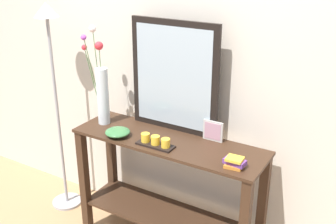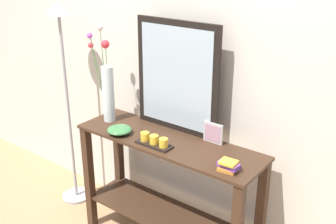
{
  "view_description": "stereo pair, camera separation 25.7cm",
  "coord_description": "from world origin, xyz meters",
  "px_view_note": "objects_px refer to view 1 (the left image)",
  "views": [
    {
      "loc": [
        1.22,
        -2.05,
        2.01
      ],
      "look_at": [
        0.0,
        0.0,
        1.03
      ],
      "focal_mm": 44.19,
      "sensor_mm": 36.0,
      "label": 1
    },
    {
      "loc": [
        1.44,
        -1.9,
        2.01
      ],
      "look_at": [
        0.0,
        0.0,
        1.03
      ],
      "focal_mm": 44.19,
      "sensor_mm": 36.0,
      "label": 2
    }
  ],
  "objects_px": {
    "book_stack": "(234,162)",
    "mirror_leaning": "(174,77)",
    "tall_vase_left": "(102,89)",
    "console_table": "(168,183)",
    "floor_lamp": "(53,76)",
    "candle_tray": "(155,142)",
    "decorative_bowl": "(118,132)",
    "picture_frame_small": "(213,131)"
  },
  "relations": [
    {
      "from": "mirror_leaning",
      "to": "floor_lamp",
      "type": "relative_size",
      "value": 0.45
    },
    {
      "from": "console_table",
      "to": "book_stack",
      "type": "distance_m",
      "value": 0.62
    },
    {
      "from": "mirror_leaning",
      "to": "tall_vase_left",
      "type": "xyz_separation_m",
      "value": [
        -0.48,
        -0.16,
        -0.12
      ]
    },
    {
      "from": "console_table",
      "to": "picture_frame_small",
      "type": "height_order",
      "value": "picture_frame_small"
    },
    {
      "from": "console_table",
      "to": "mirror_leaning",
      "type": "relative_size",
      "value": 1.75
    },
    {
      "from": "console_table",
      "to": "floor_lamp",
      "type": "height_order",
      "value": "floor_lamp"
    },
    {
      "from": "picture_frame_small",
      "to": "floor_lamp",
      "type": "bearing_deg",
      "value": -174.31
    },
    {
      "from": "floor_lamp",
      "to": "book_stack",
      "type": "bearing_deg",
      "value": -4.74
    },
    {
      "from": "mirror_leaning",
      "to": "book_stack",
      "type": "xyz_separation_m",
      "value": [
        0.55,
        -0.27,
        -0.34
      ]
    },
    {
      "from": "mirror_leaning",
      "to": "book_stack",
      "type": "relative_size",
      "value": 5.73
    },
    {
      "from": "tall_vase_left",
      "to": "mirror_leaning",
      "type": "bearing_deg",
      "value": 18.53
    },
    {
      "from": "mirror_leaning",
      "to": "tall_vase_left",
      "type": "bearing_deg",
      "value": -161.47
    },
    {
      "from": "candle_tray",
      "to": "book_stack",
      "type": "bearing_deg",
      "value": 0.61
    },
    {
      "from": "decorative_bowl",
      "to": "mirror_leaning",
      "type": "bearing_deg",
      "value": 47.81
    },
    {
      "from": "console_table",
      "to": "floor_lamp",
      "type": "xyz_separation_m",
      "value": [
        -0.99,
        0.02,
        0.59
      ]
    },
    {
      "from": "mirror_leaning",
      "to": "console_table",
      "type": "bearing_deg",
      "value": -71.91
    },
    {
      "from": "mirror_leaning",
      "to": "picture_frame_small",
      "type": "height_order",
      "value": "mirror_leaning"
    },
    {
      "from": "console_table",
      "to": "mirror_leaning",
      "type": "bearing_deg",
      "value": 108.09
    },
    {
      "from": "decorative_bowl",
      "to": "floor_lamp",
      "type": "relative_size",
      "value": 0.1
    },
    {
      "from": "candle_tray",
      "to": "floor_lamp",
      "type": "bearing_deg",
      "value": 172.4
    },
    {
      "from": "console_table",
      "to": "tall_vase_left",
      "type": "xyz_separation_m",
      "value": [
        -0.53,
        0.01,
        0.57
      ]
    },
    {
      "from": "floor_lamp",
      "to": "tall_vase_left",
      "type": "bearing_deg",
      "value": -1.54
    },
    {
      "from": "console_table",
      "to": "tall_vase_left",
      "type": "relative_size",
      "value": 1.92
    },
    {
      "from": "console_table",
      "to": "floor_lamp",
      "type": "distance_m",
      "value": 1.15
    },
    {
      "from": "decorative_bowl",
      "to": "book_stack",
      "type": "relative_size",
      "value": 1.27
    },
    {
      "from": "candle_tray",
      "to": "picture_frame_small",
      "type": "xyz_separation_m",
      "value": [
        0.27,
        0.25,
        0.04
      ]
    },
    {
      "from": "mirror_leaning",
      "to": "book_stack",
      "type": "bearing_deg",
      "value": -26.17
    },
    {
      "from": "mirror_leaning",
      "to": "tall_vase_left",
      "type": "height_order",
      "value": "mirror_leaning"
    },
    {
      "from": "console_table",
      "to": "mirror_leaning",
      "type": "xyz_separation_m",
      "value": [
        -0.05,
        0.17,
        0.69
      ]
    },
    {
      "from": "floor_lamp",
      "to": "picture_frame_small",
      "type": "bearing_deg",
      "value": 5.69
    },
    {
      "from": "decorative_bowl",
      "to": "console_table",
      "type": "bearing_deg",
      "value": 20.93
    },
    {
      "from": "picture_frame_small",
      "to": "floor_lamp",
      "type": "height_order",
      "value": "floor_lamp"
    },
    {
      "from": "candle_tray",
      "to": "console_table",
      "type": "bearing_deg",
      "value": 77.49
    },
    {
      "from": "picture_frame_small",
      "to": "book_stack",
      "type": "distance_m",
      "value": 0.35
    },
    {
      "from": "console_table",
      "to": "mirror_leaning",
      "type": "distance_m",
      "value": 0.71
    },
    {
      "from": "decorative_bowl",
      "to": "candle_tray",
      "type": "bearing_deg",
      "value": 1.58
    },
    {
      "from": "candle_tray",
      "to": "book_stack",
      "type": "distance_m",
      "value": 0.52
    },
    {
      "from": "candle_tray",
      "to": "decorative_bowl",
      "type": "relative_size",
      "value": 1.49
    },
    {
      "from": "console_table",
      "to": "floor_lamp",
      "type": "relative_size",
      "value": 0.79
    },
    {
      "from": "book_stack",
      "to": "mirror_leaning",
      "type": "bearing_deg",
      "value": 153.83
    },
    {
      "from": "candle_tray",
      "to": "decorative_bowl",
      "type": "xyz_separation_m",
      "value": [
        -0.29,
        -0.01,
        0.0
      ]
    },
    {
      "from": "tall_vase_left",
      "to": "book_stack",
      "type": "distance_m",
      "value": 1.06
    }
  ]
}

